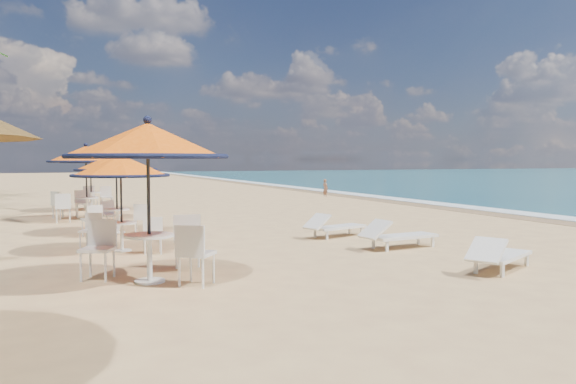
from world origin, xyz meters
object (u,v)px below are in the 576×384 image
at_px(lounger_mid, 397,235).
at_px(lounger_far, 333,226).
at_px(lounger_near, 499,255).
at_px(station_2, 116,172).
at_px(station_4, 91,162).
at_px(station_0, 150,161).
at_px(station_3, 83,164).
at_px(station_1, 121,175).

distance_m(lounger_mid, lounger_far, 2.21).
relative_size(lounger_near, lounger_mid, 0.98).
bearing_deg(station_2, station_4, 91.04).
distance_m(station_0, station_3, 10.40).
xyz_separation_m(station_4, lounger_far, (5.11, -10.34, -1.59)).
height_order(station_3, lounger_far, station_3).
height_order(station_4, lounger_far, station_4).
xyz_separation_m(station_1, lounger_far, (5.21, 0.13, -1.36)).
relative_size(station_3, lounger_mid, 1.32).
bearing_deg(station_4, station_3, -98.08).
relative_size(station_1, lounger_near, 1.16).
bearing_deg(station_3, lounger_mid, -56.52).
xyz_separation_m(station_0, station_3, (-0.47, 10.39, -0.11)).
xyz_separation_m(station_2, lounger_mid, (5.42, -5.16, -1.33)).
relative_size(station_2, station_3, 0.89).
bearing_deg(station_3, station_2, -81.19).
height_order(station_3, lounger_mid, station_3).
relative_size(lounger_near, lounger_far, 1.02).
distance_m(station_2, station_4, 7.35).
xyz_separation_m(station_0, lounger_near, (5.77, -1.59, -1.65)).
xyz_separation_m(lounger_mid, lounger_far, (-0.44, 2.16, -0.02)).
relative_size(station_0, lounger_near, 1.44).
bearing_deg(lounger_far, station_3, 112.79).
bearing_deg(station_4, lounger_near, -69.45).
distance_m(station_3, lounger_far, 9.06).
xyz_separation_m(lounger_near, lounger_far, (-0.65, 5.02, -0.01)).
height_order(station_3, lounger_near, station_3).
bearing_deg(lounger_near, lounger_far, 70.75).
xyz_separation_m(station_4, lounger_mid, (5.55, -12.51, -1.58)).
bearing_deg(station_1, station_3, 93.07).
xyz_separation_m(station_1, station_4, (0.10, 10.47, 0.24)).
distance_m(station_0, station_1, 3.32).
bearing_deg(lounger_near, lounger_mid, 67.51).
xyz_separation_m(station_0, station_1, (-0.09, 3.31, -0.31)).
height_order(station_1, station_2, station_2).
bearing_deg(lounger_near, station_1, 113.54).
bearing_deg(station_3, lounger_near, -62.49).
xyz_separation_m(station_3, lounger_far, (5.59, -6.96, -1.55)).
distance_m(station_0, station_2, 6.44).
height_order(station_1, lounger_far, station_1).
relative_size(station_2, lounger_near, 1.21).
distance_m(station_0, lounger_near, 6.21).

